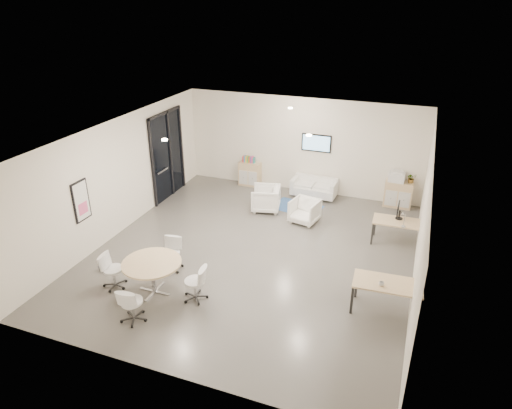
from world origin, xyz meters
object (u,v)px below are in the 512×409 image
object	(u,v)px
sideboard_left	(250,174)
desk_rear	(398,223)
loveseat	(314,188)
desk_front	(387,286)
armchair_left	(266,197)
round_table	(152,265)
armchair_right	(305,210)
sideboard_right	(398,194)

from	to	relation	value
sideboard_left	desk_rear	xyz separation A→B (m)	(5.22, -2.47, 0.20)
loveseat	desk_front	size ratio (longest dim) A/B	1.03
loveseat	desk_front	bearing A→B (deg)	-59.40
armchair_left	round_table	size ratio (longest dim) A/B	0.65
armchair_right	round_table	size ratio (longest dim) A/B	0.59
loveseat	desk_rear	size ratio (longest dim) A/B	1.12
sideboard_right	round_table	bearing A→B (deg)	-125.54
armchair_left	sideboard_right	bearing A→B (deg)	101.01
sideboard_left	desk_front	xyz separation A→B (m)	(5.26, -5.58, 0.24)
sideboard_left	sideboard_right	xyz separation A→B (m)	(5.05, -0.01, 0.01)
sideboard_left	armchair_left	distance (m)	2.10
round_table	loveseat	bearing A→B (deg)	72.18
sideboard_left	armchair_right	bearing A→B (deg)	-39.47
desk_front	sideboard_left	bearing A→B (deg)	130.09
sideboard_right	desk_front	size ratio (longest dim) A/B	0.59
armchair_left	armchair_right	world-z (taller)	armchair_left
sideboard_left	round_table	world-z (taller)	sideboard_left
armchair_right	desk_rear	xyz separation A→B (m)	(2.67, -0.37, 0.22)
sideboard_left	round_table	xyz separation A→B (m)	(0.26, -6.71, 0.30)
armchair_right	armchair_left	bearing A→B (deg)	175.80
desk_rear	loveseat	bearing A→B (deg)	138.85
armchair_right	desk_front	size ratio (longest dim) A/B	0.54
sideboard_right	desk_rear	xyz separation A→B (m)	(0.17, -2.46, 0.19)
sideboard_right	desk_rear	world-z (taller)	sideboard_right
sideboard_right	loveseat	size ratio (longest dim) A/B	0.57
sideboard_left	armchair_left	world-z (taller)	armchair_left
desk_front	sideboard_right	bearing A→B (deg)	88.96
armchair_right	round_table	world-z (taller)	round_table
desk_rear	desk_front	world-z (taller)	desk_front
armchair_right	desk_front	distance (m)	4.42
armchair_left	round_table	distance (m)	5.08
sideboard_right	sideboard_left	bearing A→B (deg)	179.86
sideboard_right	desk_front	world-z (taller)	sideboard_right
sideboard_left	sideboard_right	world-z (taller)	sideboard_right
sideboard_left	loveseat	size ratio (longest dim) A/B	0.56
sideboard_right	armchair_left	xyz separation A→B (m)	(-3.85, -1.71, 0.00)
sideboard_right	loveseat	world-z (taller)	sideboard_right
armchair_left	desk_front	world-z (taller)	armchair_left
round_table	sideboard_right	bearing A→B (deg)	54.46
armchair_left	desk_front	size ratio (longest dim) A/B	0.59
loveseat	round_table	world-z (taller)	round_table
sideboard_left	armchair_left	bearing A→B (deg)	-55.20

